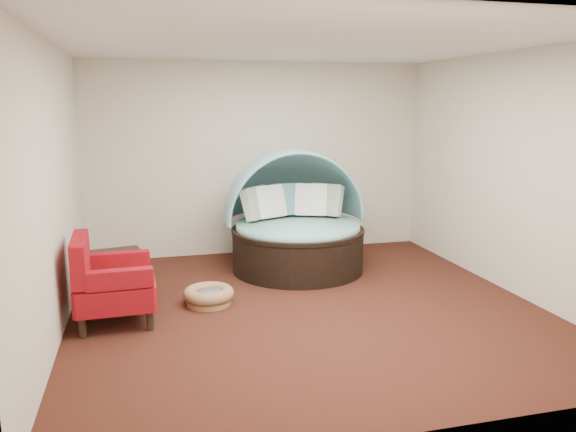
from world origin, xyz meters
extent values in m
plane|color=#431E13|center=(0.00, 0.00, 0.00)|extent=(5.00, 5.00, 0.00)
plane|color=beige|center=(0.00, 2.50, 1.40)|extent=(5.00, 0.00, 5.00)
plane|color=beige|center=(0.00, -2.50, 1.40)|extent=(5.00, 0.00, 5.00)
plane|color=beige|center=(-2.50, 0.00, 1.40)|extent=(0.00, 5.00, 5.00)
plane|color=beige|center=(2.50, 0.00, 1.40)|extent=(0.00, 5.00, 5.00)
plane|color=white|center=(0.00, 0.00, 2.80)|extent=(5.00, 5.00, 0.00)
cylinder|color=black|center=(0.29, 1.40, 0.27)|extent=(1.77, 1.77, 0.53)
cylinder|color=black|center=(0.29, 1.40, 0.55)|extent=(1.79, 1.79, 0.05)
cylinder|color=#8FCECC|center=(0.29, 1.40, 0.59)|extent=(1.67, 1.67, 0.12)
cube|color=#3E6C57|center=(-0.22, 1.70, 0.88)|extent=(0.49, 0.50, 0.47)
cube|color=white|center=(-0.01, 1.76, 0.88)|extent=(0.51, 0.41, 0.47)
cube|color=#5B9A9E|center=(0.28, 1.88, 0.88)|extent=(0.45, 0.26, 0.47)
cube|color=white|center=(0.58, 1.77, 0.88)|extent=(0.51, 0.40, 0.47)
cube|color=#3E6C57|center=(0.79, 1.72, 0.88)|extent=(0.50, 0.49, 0.47)
cylinder|color=brown|center=(-1.03, 0.37, 0.03)|extent=(0.60, 0.60, 0.06)
torus|color=brown|center=(-1.03, 0.37, 0.12)|extent=(0.68, 0.68, 0.14)
cylinder|color=slate|center=(-1.03, 0.37, 0.10)|extent=(0.41, 0.41, 0.09)
cylinder|color=black|center=(-2.30, -0.24, 0.09)|extent=(0.08, 0.08, 0.19)
cylinder|color=black|center=(-2.32, 0.39, 0.09)|extent=(0.08, 0.08, 0.19)
cylinder|color=black|center=(-1.68, -0.22, 0.09)|extent=(0.08, 0.08, 0.19)
cylinder|color=black|center=(-1.70, 0.41, 0.09)|extent=(0.08, 0.08, 0.19)
cube|color=maroon|center=(-2.00, 0.08, 0.33)|extent=(0.81, 0.81, 0.27)
cube|color=maroon|center=(-2.31, 0.07, 0.69)|extent=(0.17, 0.79, 0.46)
cube|color=maroon|center=(-1.94, -0.25, 0.56)|extent=(0.63, 0.15, 0.19)
cube|color=maroon|center=(-1.96, 0.42, 0.56)|extent=(0.63, 0.15, 0.19)
cube|color=black|center=(-2.00, 0.88, 0.50)|extent=(0.64, 0.64, 0.04)
cube|color=black|center=(-2.00, 0.88, 0.13)|extent=(0.57, 0.57, 0.03)
cube|color=black|center=(-2.17, 0.63, 0.24)|extent=(0.06, 0.06, 0.48)
cube|color=black|center=(-2.26, 1.05, 0.24)|extent=(0.06, 0.06, 0.48)
cube|color=black|center=(-1.74, 0.71, 0.24)|extent=(0.06, 0.06, 0.48)
cube|color=black|center=(-1.83, 1.14, 0.24)|extent=(0.06, 0.06, 0.48)
camera|label=1|loc=(-1.67, -5.62, 2.20)|focal=35.00mm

